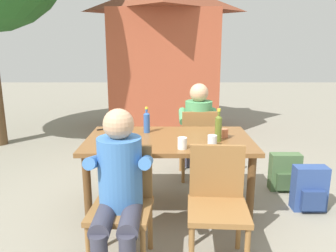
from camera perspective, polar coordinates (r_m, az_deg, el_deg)
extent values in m
plane|color=gray|center=(3.43, 0.00, -14.13)|extent=(24.00, 24.00, 0.00)
cube|color=brown|center=(3.16, 0.00, -2.47)|extent=(1.58, 0.94, 0.04)
cylinder|color=brown|center=(3.01, -13.94, -11.30)|extent=(0.07, 0.07, 0.70)
cylinder|color=brown|center=(3.01, 13.97, -11.26)|extent=(0.07, 0.07, 0.70)
cylinder|color=brown|center=(3.71, -11.13, -6.26)|extent=(0.07, 0.07, 0.70)
cylinder|color=brown|center=(3.71, 11.09, -6.23)|extent=(0.07, 0.07, 0.70)
cube|color=olive|center=(4.07, 4.99, -3.07)|extent=(0.46, 0.46, 0.04)
cube|color=olive|center=(3.82, 5.42, -0.62)|extent=(0.42, 0.05, 0.42)
cylinder|color=olive|center=(4.35, 7.12, -5.15)|extent=(0.04, 0.04, 0.41)
cylinder|color=olive|center=(4.30, 2.09, -5.24)|extent=(0.04, 0.04, 0.41)
cylinder|color=olive|center=(3.99, 7.98, -6.90)|extent=(0.04, 0.04, 0.41)
cylinder|color=olive|center=(3.95, 2.50, -7.03)|extent=(0.04, 0.04, 0.41)
cube|color=olive|center=(2.50, -8.40, -14.36)|extent=(0.47, 0.47, 0.04)
cube|color=olive|center=(2.58, -7.62, -7.78)|extent=(0.42, 0.07, 0.42)
cylinder|color=olive|center=(2.81, -11.31, -16.33)|extent=(0.04, 0.04, 0.41)
cylinder|color=olive|center=(2.74, -3.28, -16.90)|extent=(0.04, 0.04, 0.41)
cube|color=olive|center=(2.50, 8.51, -14.33)|extent=(0.47, 0.47, 0.04)
cube|color=olive|center=(2.59, 8.31, -7.74)|extent=(0.42, 0.07, 0.42)
cylinder|color=olive|center=(2.77, 3.90, -16.60)|extent=(0.04, 0.04, 0.41)
cylinder|color=olive|center=(2.80, 12.04, -16.53)|extent=(0.04, 0.04, 0.41)
cylinder|color=#4C935B|center=(3.95, 5.13, 0.62)|extent=(0.32, 0.32, 0.52)
sphere|color=tan|center=(3.89, 5.25, 5.78)|extent=(0.22, 0.22, 0.22)
cylinder|color=#383847|center=(4.22, 6.03, -2.21)|extent=(0.14, 0.40, 0.14)
cylinder|color=#383847|center=(4.47, 5.69, -4.29)|extent=(0.11, 0.11, 0.45)
cylinder|color=#4C935B|center=(3.96, 7.89, 1.72)|extent=(0.09, 0.31, 0.16)
cylinder|color=#383847|center=(4.20, 3.59, -2.22)|extent=(0.14, 0.40, 0.14)
cylinder|color=#383847|center=(4.46, 3.38, -4.30)|extent=(0.11, 0.11, 0.45)
cylinder|color=#4C935B|center=(3.92, 2.41, 1.73)|extent=(0.09, 0.31, 0.16)
cylinder|color=#3D70B2|center=(2.43, -8.46, -7.95)|extent=(0.32, 0.32, 0.52)
sphere|color=tan|center=(2.32, -8.77, 0.32)|extent=(0.22, 0.22, 0.22)
cylinder|color=#383847|center=(2.37, -11.17, -15.53)|extent=(0.14, 0.40, 0.14)
cylinder|color=#3D70B2|center=(2.43, -12.96, -6.14)|extent=(0.09, 0.31, 0.16)
cylinder|color=#383847|center=(2.35, -6.68, -15.71)|extent=(0.14, 0.40, 0.14)
cylinder|color=#3D70B2|center=(2.38, -3.99, -6.27)|extent=(0.09, 0.31, 0.16)
cylinder|color=#2D56A3|center=(3.35, -3.88, 0.46)|extent=(0.06, 0.06, 0.19)
cone|color=#2D56A3|center=(3.32, -3.91, 2.28)|extent=(0.06, 0.06, 0.03)
cylinder|color=#2D56A3|center=(3.32, -3.92, 2.73)|extent=(0.03, 0.03, 0.03)
cylinder|color=yellow|center=(3.31, -3.93, 3.13)|extent=(0.03, 0.03, 0.02)
cylinder|color=#996019|center=(3.04, -10.03, -1.21)|extent=(0.06, 0.06, 0.17)
cone|color=#996019|center=(3.02, -10.11, 0.62)|extent=(0.06, 0.06, 0.02)
cylinder|color=#996019|center=(3.01, -10.13, 1.06)|extent=(0.03, 0.03, 0.02)
cylinder|color=yellow|center=(3.01, -10.15, 1.47)|extent=(0.03, 0.03, 0.02)
cylinder|color=#566623|center=(3.06, 8.57, -0.61)|extent=(0.06, 0.06, 0.22)
cone|color=#566623|center=(3.03, 8.65, 1.69)|extent=(0.06, 0.06, 0.03)
cylinder|color=#566623|center=(3.03, 8.67, 2.26)|extent=(0.03, 0.03, 0.03)
cylinder|color=yellow|center=(3.02, 8.69, 2.77)|extent=(0.03, 0.03, 0.02)
cylinder|color=#BC6B47|center=(3.22, 9.52, -1.23)|extent=(0.08, 0.08, 0.08)
cylinder|color=silver|center=(2.93, 7.53, -2.51)|extent=(0.08, 0.08, 0.10)
cylinder|color=white|center=(2.82, 2.33, -3.00)|extent=(0.08, 0.08, 0.10)
cube|color=silver|center=(3.56, -10.10, -0.44)|extent=(0.17, 0.11, 0.01)
cube|color=black|center=(3.52, -11.77, -0.61)|extent=(0.08, 0.06, 0.01)
cube|color=#47663D|center=(3.98, 19.46, -7.50)|extent=(0.34, 0.14, 0.43)
cube|color=#395130|center=(3.92, 19.86, -9.07)|extent=(0.24, 0.06, 0.19)
cube|color=#2D4784|center=(3.61, 23.18, -9.86)|extent=(0.33, 0.15, 0.45)
cube|color=navy|center=(3.55, 23.74, -11.73)|extent=(0.23, 0.06, 0.20)
cube|color=#9E472D|center=(6.44, -0.83, 9.34)|extent=(1.91, 1.70, 2.23)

